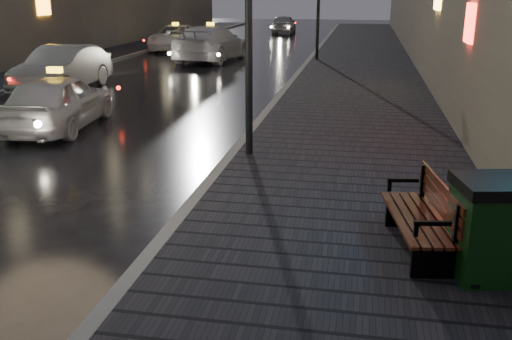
{
  "coord_description": "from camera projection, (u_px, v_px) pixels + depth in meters",
  "views": [
    {
      "loc": [
        3.99,
        -4.7,
        3.29
      ],
      "look_at": [
        2.59,
        2.8,
        0.85
      ],
      "focal_mm": 40.0,
      "sensor_mm": 36.0,
      "label": 1
    }
  ],
  "objects": [
    {
      "name": "taxi_far",
      "position": [
        176.0,
        37.0,
        31.57
      ],
      "size": [
        2.44,
        4.92,
        1.34
      ],
      "primitive_type": "imported",
      "rotation": [
        0.0,
        0.0,
        0.04
      ],
      "color": "silver",
      "rests_on": "ground"
    },
    {
      "name": "taxi_near",
      "position": [
        58.0,
        101.0,
        13.72
      ],
      "size": [
        2.03,
        4.17,
        1.37
      ],
      "primitive_type": "imported",
      "rotation": [
        0.0,
        0.0,
        3.25
      ],
      "color": "silver",
      "rests_on": "ground"
    },
    {
      "name": "curb",
      "position": [
        307.0,
        63.0,
        25.47
      ],
      "size": [
        0.2,
        58.0,
        0.15
      ],
      "primitive_type": "cube",
      "color": "slate",
      "rests_on": "ground"
    },
    {
      "name": "sidewalk",
      "position": [
        361.0,
        65.0,
        25.05
      ],
      "size": [
        4.6,
        58.0,
        0.15
      ],
      "primitive_type": "cube",
      "color": "black",
      "rests_on": "ground"
    },
    {
      "name": "taxi_mid",
      "position": [
        211.0,
        43.0,
        26.74
      ],
      "size": [
        2.86,
        5.82,
        1.63
      ],
      "primitive_type": "imported",
      "rotation": [
        0.0,
        0.0,
        3.04
      ],
      "color": "white",
      "rests_on": "ground"
    },
    {
      "name": "curb_far",
      "position": [
        120.0,
        59.0,
        27.03
      ],
      "size": [
        0.2,
        58.0,
        0.15
      ],
      "primitive_type": "cube",
      "color": "slate",
      "rests_on": "ground"
    },
    {
      "name": "car_left_mid",
      "position": [
        63.0,
        69.0,
        18.91
      ],
      "size": [
        1.59,
        4.47,
        1.47
      ],
      "primitive_type": "imported",
      "rotation": [
        0.0,
        0.0,
        0.01
      ],
      "color": "gray",
      "rests_on": "ground"
    },
    {
      "name": "trash_bin",
      "position": [
        488.0,
        228.0,
        6.35
      ],
      "size": [
        0.9,
        0.9,
        1.16
      ],
      "rotation": [
        0.0,
        0.0,
        0.21
      ],
      "color": "black",
      "rests_on": "sidewalk"
    },
    {
      "name": "car_far",
      "position": [
        284.0,
        24.0,
        42.58
      ],
      "size": [
        1.86,
        4.14,
        1.38
      ],
      "primitive_type": "imported",
      "rotation": [
        0.0,
        0.0,
        3.2
      ],
      "color": "gray",
      "rests_on": "ground"
    },
    {
      "name": "sidewalk_far",
      "position": [
        94.0,
        58.0,
        27.26
      ],
      "size": [
        2.4,
        58.0,
        0.15
      ],
      "primitive_type": "cube",
      "color": "black",
      "rests_on": "ground"
    },
    {
      "name": "bench",
      "position": [
        425.0,
        216.0,
        7.04
      ],
      "size": [
        0.88,
        1.85,
        0.91
      ],
      "rotation": [
        0.0,
        0.0,
        0.16
      ],
      "color": "black",
      "rests_on": "sidewalk"
    }
  ]
}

